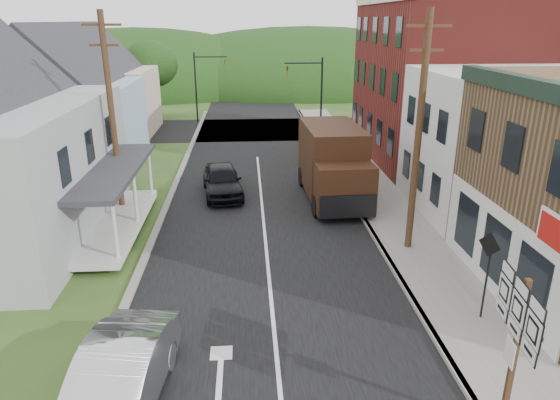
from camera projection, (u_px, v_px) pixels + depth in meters
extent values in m
plane|color=#2D4719|center=(271.00, 301.00, 16.15)|extent=(120.00, 120.00, 0.00)
cube|color=black|center=(261.00, 198.00, 25.53)|extent=(9.00, 90.00, 0.02)
cube|color=black|center=(255.00, 129.00, 41.48)|extent=(60.00, 9.00, 0.02)
cube|color=slate|center=(385.00, 207.00, 24.01)|extent=(2.80, 55.00, 0.15)
cube|color=slate|center=(357.00, 208.00, 23.92)|extent=(0.20, 55.00, 0.15)
cube|color=slate|center=(163.00, 213.00, 23.34)|extent=(0.30, 55.00, 0.12)
cube|color=silver|center=(509.00, 144.00, 22.80)|extent=(8.00, 7.00, 6.50)
cube|color=maroon|center=(437.00, 81.00, 31.12)|extent=(8.00, 12.00, 10.00)
cube|color=#96B1CC|center=(78.00, 125.00, 30.55)|extent=(7.00, 8.00, 5.00)
cube|color=beige|center=(107.00, 102.00, 38.96)|extent=(7.00, 8.00, 5.00)
cylinder|color=#472D19|center=(418.00, 138.00, 18.26)|extent=(0.26, 0.26, 9.00)
cube|color=#472D19|center=(429.00, 26.00, 16.93)|extent=(1.60, 0.10, 0.10)
cube|color=#472D19|center=(427.00, 50.00, 17.21)|extent=(1.20, 0.10, 0.10)
cylinder|color=#472D19|center=(112.00, 119.00, 21.71)|extent=(0.26, 0.26, 9.00)
cube|color=#472D19|center=(101.00, 25.00, 20.38)|extent=(1.60, 0.10, 0.10)
cube|color=#472D19|center=(104.00, 45.00, 20.65)|extent=(1.20, 0.10, 0.10)
cylinder|color=black|center=(321.00, 99.00, 37.49)|extent=(0.14, 0.14, 6.00)
cylinder|color=black|center=(303.00, 63.00, 36.52)|extent=(2.80, 0.10, 0.10)
imported|color=olive|center=(287.00, 73.00, 36.68)|extent=(0.16, 0.20, 1.00)
cylinder|color=black|center=(196.00, 88.00, 43.42)|extent=(0.14, 0.14, 6.00)
cylinder|color=black|center=(211.00, 57.00, 42.63)|extent=(2.80, 0.10, 0.10)
imported|color=olive|center=(225.00, 65.00, 42.94)|extent=(0.16, 0.20, 1.00)
cylinder|color=#382616|center=(153.00, 98.00, 44.93)|extent=(0.36, 0.36, 3.92)
ellipsoid|color=black|center=(150.00, 64.00, 43.93)|extent=(4.80, 4.80, 4.08)
ellipsoid|color=black|center=(251.00, 87.00, 67.74)|extent=(90.00, 30.00, 16.00)
imported|color=#B7B8BC|center=(118.00, 382.00, 11.35)|extent=(2.29, 5.15, 1.64)
imported|color=black|center=(222.00, 181.00, 25.67)|extent=(2.43, 4.83, 1.58)
cube|color=black|center=(331.00, 158.00, 25.21)|extent=(2.82, 5.13, 3.32)
cube|color=black|center=(344.00, 187.00, 22.62)|extent=(2.70, 1.93, 2.18)
cube|color=black|center=(344.00, 166.00, 22.52)|extent=(2.45, 1.46, 0.06)
cube|color=black|center=(348.00, 207.00, 21.90)|extent=(2.53, 0.26, 1.03)
cylinder|color=black|center=(317.00, 206.00, 22.92)|extent=(0.36, 1.04, 1.03)
cylinder|color=black|center=(368.00, 204.00, 23.15)|extent=(0.36, 1.04, 1.03)
cylinder|color=black|center=(302.00, 177.00, 27.21)|extent=(0.36, 1.04, 1.03)
cylinder|color=black|center=(345.00, 175.00, 27.44)|extent=(0.36, 1.04, 1.03)
cube|color=#472D19|center=(514.00, 356.00, 10.41)|extent=(0.13, 0.13, 3.64)
cube|color=black|center=(520.00, 309.00, 10.02)|extent=(0.31, 2.07, 0.08)
cube|color=silver|center=(537.00, 308.00, 9.18)|extent=(0.09, 0.57, 0.23)
cube|color=silver|center=(533.00, 330.00, 9.34)|extent=(0.10, 0.62, 0.57)
cube|color=silver|center=(529.00, 351.00, 9.50)|extent=(0.09, 0.57, 0.29)
cube|color=silver|center=(522.00, 288.00, 9.86)|extent=(0.09, 0.57, 0.23)
cube|color=silver|center=(518.00, 309.00, 10.02)|extent=(0.10, 0.62, 0.57)
cube|color=silver|center=(514.00, 329.00, 10.18)|extent=(0.09, 0.57, 0.29)
cube|color=silver|center=(508.00, 271.00, 10.55)|extent=(0.09, 0.57, 0.23)
cube|color=silver|center=(505.00, 290.00, 10.71)|extent=(0.10, 0.62, 0.57)
cube|color=silver|center=(501.00, 309.00, 10.87)|extent=(0.09, 0.57, 0.29)
cube|color=silver|center=(510.00, 352.00, 10.38)|extent=(0.08, 0.47, 0.57)
cylinder|color=black|center=(487.00, 278.00, 14.61)|extent=(0.09, 0.09, 2.60)
cube|color=black|center=(489.00, 245.00, 14.23)|extent=(0.32, 0.71, 0.77)
cube|color=yellow|center=(490.00, 245.00, 14.24)|extent=(0.30, 0.64, 0.69)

